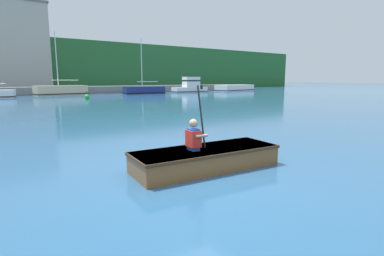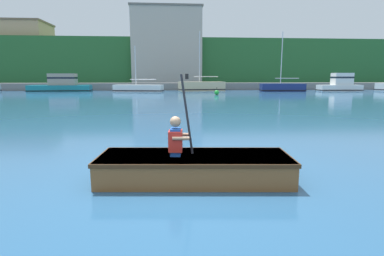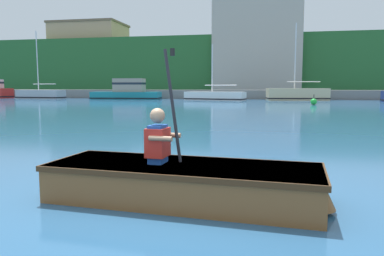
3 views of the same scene
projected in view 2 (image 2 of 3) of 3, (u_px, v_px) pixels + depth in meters
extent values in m
plane|color=#28567F|center=(172.00, 185.00, 4.60)|extent=(300.00, 300.00, 0.00)
cube|color=#28602D|center=(169.00, 65.00, 58.36)|extent=(120.00, 20.00, 8.00)
cube|color=tan|center=(18.00, 56.00, 51.77)|extent=(10.34, 7.12, 10.62)
cube|color=brown|center=(15.00, 23.00, 50.86)|extent=(10.64, 7.42, 0.30)
cube|color=#B2A899|center=(167.00, 50.00, 51.25)|extent=(11.26, 8.50, 12.54)
cube|color=#6B645B|center=(166.00, 10.00, 50.17)|extent=(11.56, 8.80, 0.30)
cube|color=slate|center=(169.00, 86.00, 38.48)|extent=(62.68, 2.40, 0.90)
cube|color=white|center=(339.00, 88.00, 35.40)|extent=(4.95, 1.79, 0.72)
cube|color=black|center=(339.00, 90.00, 35.43)|extent=(4.99, 1.83, 0.10)
cube|color=silver|center=(342.00, 79.00, 35.23)|extent=(2.20, 1.38, 1.40)
cube|color=#19232D|center=(342.00, 77.00, 35.20)|extent=(2.22, 1.40, 0.20)
cube|color=white|center=(138.00, 88.00, 33.95)|extent=(5.73, 2.73, 0.77)
cube|color=black|center=(138.00, 90.00, 33.99)|extent=(5.78, 2.78, 0.10)
cylinder|color=silver|center=(135.00, 65.00, 33.56)|extent=(0.10, 0.10, 4.30)
cylinder|color=silver|center=(143.00, 79.00, 33.71)|extent=(2.98, 0.73, 0.07)
cube|color=#197A84|center=(60.00, 88.00, 34.10)|extent=(6.82, 2.53, 0.73)
cube|color=black|center=(61.00, 90.00, 34.14)|extent=(6.86, 2.57, 0.10)
cube|color=gray|center=(63.00, 79.00, 33.97)|extent=(2.99, 1.85, 1.30)
cube|color=#19232D|center=(63.00, 78.00, 33.95)|extent=(3.01, 1.87, 0.20)
cube|color=navy|center=(282.00, 88.00, 34.20)|extent=(5.03, 2.04, 0.90)
cube|color=black|center=(282.00, 90.00, 34.25)|extent=(5.08, 2.08, 0.10)
cylinder|color=silver|center=(282.00, 58.00, 33.64)|extent=(0.10, 0.10, 5.73)
cylinder|color=silver|center=(287.00, 78.00, 34.02)|extent=(2.70, 0.31, 0.07)
cube|color=#CCB789|center=(202.00, 86.00, 35.94)|extent=(5.62, 2.71, 1.09)
cube|color=black|center=(202.00, 89.00, 36.00)|extent=(5.67, 2.75, 0.10)
cylinder|color=silver|center=(200.00, 57.00, 35.30)|extent=(0.10, 0.10, 5.84)
cylinder|color=silver|center=(206.00, 77.00, 35.86)|extent=(2.95, 0.50, 0.07)
cube|color=brown|center=(194.00, 168.00, 4.76)|extent=(3.04, 1.25, 0.42)
cube|color=#482C16|center=(194.00, 157.00, 4.73)|extent=(3.09, 1.29, 0.06)
cube|color=#482C16|center=(194.00, 158.00, 4.74)|extent=(2.61, 1.03, 0.02)
cone|color=brown|center=(284.00, 166.00, 4.76)|extent=(0.38, 0.38, 0.37)
cube|color=brown|center=(180.00, 158.00, 4.74)|extent=(0.23, 0.98, 0.03)
cube|color=#1E4CA5|center=(176.00, 142.00, 4.69)|extent=(0.18, 0.25, 0.43)
cube|color=red|center=(176.00, 141.00, 4.69)|extent=(0.23, 0.31, 0.32)
sphere|color=tan|center=(175.00, 122.00, 4.64)|extent=(0.17, 0.17, 0.17)
cylinder|color=tan|center=(181.00, 138.00, 4.53)|extent=(0.26, 0.08, 0.06)
cylinder|color=tan|center=(182.00, 135.00, 4.83)|extent=(0.26, 0.08, 0.06)
cylinder|color=#232328|center=(187.00, 115.00, 4.62)|extent=(0.21, 0.05, 1.24)
cylinder|color=black|center=(187.00, 76.00, 4.52)|extent=(0.05, 0.05, 0.08)
sphere|color=green|center=(217.00, 93.00, 27.71)|extent=(0.44, 0.44, 0.44)
cylinder|color=black|center=(217.00, 89.00, 27.64)|extent=(0.04, 0.04, 0.28)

